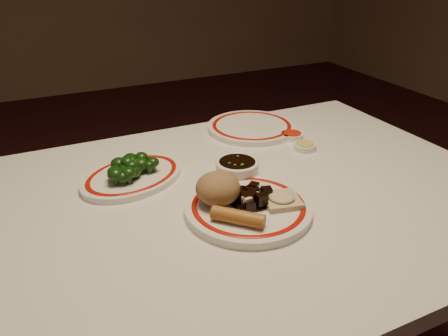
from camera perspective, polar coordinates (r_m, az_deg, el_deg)
dining_table at (r=1.06m, az=3.41°, el=-7.30°), size 1.20×0.90×0.75m
main_plate at (r=0.93m, az=3.19°, el=-5.23°), size 0.32×0.32×0.02m
rice_mound at (r=0.91m, az=-0.79°, el=-2.66°), size 0.10×0.10×0.07m
spring_roll at (r=0.86m, az=1.83°, el=-6.42°), size 0.10×0.10×0.03m
fried_wonton at (r=0.93m, az=7.53°, el=-4.01°), size 0.09×0.09×0.02m
stirfry_heap at (r=0.93m, az=3.65°, el=-3.73°), size 0.10×0.10×0.03m
broccoli_plate at (r=1.08m, az=-11.84°, el=-1.07°), size 0.32×0.30×0.02m
broccoli_pile at (r=1.06m, az=-12.15°, el=0.16°), size 0.13×0.12×0.05m
soy_bowl at (r=1.06m, az=1.73°, el=-0.15°), size 0.10×0.10×0.04m
sweet_sour_dish at (r=1.30m, az=8.91°, el=4.20°), size 0.06×0.06×0.02m
mustard_dish at (r=1.23m, az=10.49°, el=2.80°), size 0.06×0.06×0.02m
far_plate at (r=1.35m, az=3.62°, el=5.37°), size 0.33×0.33×0.02m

